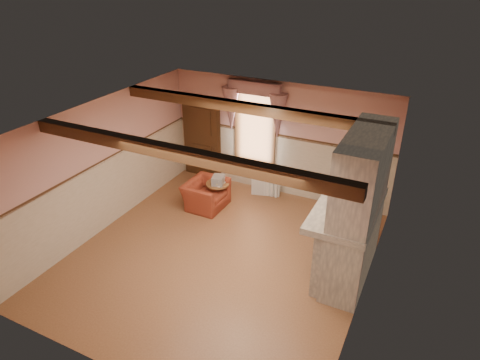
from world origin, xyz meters
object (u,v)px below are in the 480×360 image
at_px(bowl, 350,200).
at_px(mantel_clock, 358,183).
at_px(side_table, 218,193).
at_px(radiator, 266,184).
at_px(armchair, 206,194).
at_px(oil_lamp, 352,192).

height_order(bowl, mantel_clock, mantel_clock).
bearing_deg(side_table, mantel_clock, -7.75).
bearing_deg(radiator, mantel_clock, -44.17).
distance_m(armchair, bowl, 3.72).
xyz_separation_m(armchair, side_table, (0.19, 0.23, -0.04)).
bearing_deg(mantel_clock, bowl, -90.00).
bearing_deg(mantel_clock, radiator, 150.46).
bearing_deg(armchair, mantel_clock, -92.79).
bearing_deg(oil_lamp, armchair, 168.84).
xyz_separation_m(armchair, oil_lamp, (3.45, -0.68, 1.24)).
xyz_separation_m(armchair, mantel_clock, (3.45, -0.21, 1.20)).
xyz_separation_m(mantel_clock, oil_lamp, (0.00, -0.47, 0.04)).
xyz_separation_m(bowl, mantel_clock, (0.00, 0.57, 0.06)).
bearing_deg(mantel_clock, side_table, 172.25).
xyz_separation_m(radiator, mantel_clock, (2.41, -1.36, 1.22)).
bearing_deg(side_table, oil_lamp, -15.68).
bearing_deg(side_table, bowl, -17.30).
xyz_separation_m(side_table, oil_lamp, (3.26, -0.92, 1.29)).
bearing_deg(armchair, side_table, -38.22).
distance_m(side_table, bowl, 3.61).
distance_m(armchair, side_table, 0.30).
relative_size(side_table, mantel_clock, 2.29).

